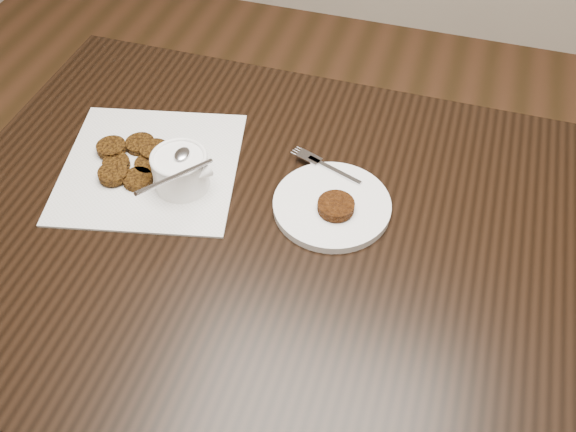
% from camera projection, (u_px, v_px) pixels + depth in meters
% --- Properties ---
extents(floor, '(4.00, 4.00, 0.00)m').
position_uv_depth(floor, '(295.00, 426.00, 1.64)').
color(floor, brown).
rests_on(floor, ground).
extents(table, '(1.43, 0.92, 0.75)m').
position_uv_depth(table, '(319.00, 351.00, 1.37)').
color(table, black).
rests_on(table, floor).
extents(napkin, '(0.40, 0.40, 0.00)m').
position_uv_depth(napkin, '(151.00, 167.00, 1.21)').
color(napkin, silver).
rests_on(napkin, table).
extents(sauce_ramekin, '(0.15, 0.15, 0.14)m').
position_uv_depth(sauce_ramekin, '(178.00, 156.00, 1.12)').
color(sauce_ramekin, white).
rests_on(sauce_ramekin, napkin).
extents(patty_cluster, '(0.22, 0.22, 0.02)m').
position_uv_depth(patty_cluster, '(128.00, 163.00, 1.20)').
color(patty_cluster, '#56330B').
rests_on(patty_cluster, napkin).
extents(plate_with_patty, '(0.27, 0.27, 0.03)m').
position_uv_depth(plate_with_patty, '(332.00, 202.00, 1.13)').
color(plate_with_patty, white).
rests_on(plate_with_patty, table).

